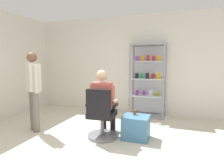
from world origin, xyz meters
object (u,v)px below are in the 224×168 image
at_px(display_cabinet_main, 148,80).
at_px(tea_glass, 135,112).
at_px(seated_shopkeeper, 104,100).
at_px(office_chair, 101,118).
at_px(storage_crate, 136,127).
at_px(standing_customer, 33,87).

relative_size(display_cabinet_main, tea_glass, 17.99).
bearing_deg(seated_shopkeeper, office_chair, -86.22).
xyz_separation_m(office_chair, storage_crate, (0.61, 0.23, -0.18)).
height_order(seated_shopkeeper, tea_glass, seated_shopkeeper).
height_order(storage_crate, tea_glass, tea_glass).
bearing_deg(standing_customer, storage_crate, 8.61).
xyz_separation_m(display_cabinet_main, seated_shopkeeper, (-0.59, -1.65, -0.25)).
xyz_separation_m(seated_shopkeeper, storage_crate, (0.62, 0.07, -0.50)).
bearing_deg(display_cabinet_main, tea_glass, -90.59).
relative_size(seated_shopkeeper, storage_crate, 2.68).
height_order(display_cabinet_main, storage_crate, display_cabinet_main).
bearing_deg(display_cabinet_main, seated_shopkeeper, -109.72).
distance_m(display_cabinet_main, office_chair, 1.98).
xyz_separation_m(office_chair, tea_glass, (0.56, 0.30, 0.09)).
bearing_deg(tea_glass, seated_shopkeeper, -166.34).
xyz_separation_m(storage_crate, tea_glass, (-0.05, 0.07, 0.27)).
bearing_deg(tea_glass, office_chair, -151.77).
xyz_separation_m(display_cabinet_main, office_chair, (-0.58, -1.81, -0.57)).
bearing_deg(office_chair, display_cabinet_main, 72.25).
distance_m(seated_shopkeeper, standing_customer, 1.49).
distance_m(seated_shopkeeper, storage_crate, 0.80).
xyz_separation_m(seated_shopkeeper, standing_customer, (-1.46, -0.25, 0.22)).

